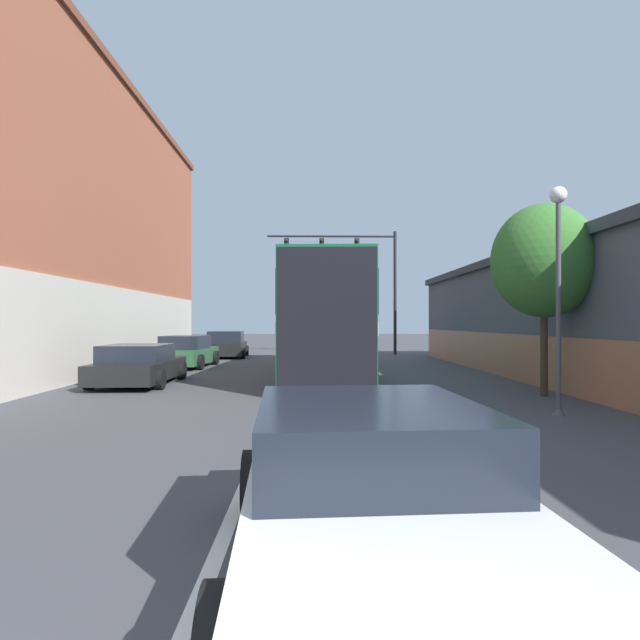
% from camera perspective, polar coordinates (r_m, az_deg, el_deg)
% --- Properties ---
extents(lane_center_line, '(0.14, 44.71, 0.01)m').
position_cam_1_polar(lane_center_line, '(16.73, -3.78, -6.73)').
color(lane_center_line, silver).
rests_on(lane_center_line, ground_plane).
extents(building_left_brick, '(6.30, 23.27, 11.51)m').
position_cam_1_polar(building_left_brick, '(22.04, -29.39, 10.16)').
color(building_left_brick, '#995138').
rests_on(building_left_brick, ground_plane).
extents(bus, '(3.28, 12.93, 3.79)m').
position_cam_1_polar(bus, '(18.46, 1.07, 0.46)').
color(bus, '#145133').
rests_on(bus, ground_plane).
extents(hatchback_foreground, '(2.28, 4.09, 1.26)m').
position_cam_1_polar(hatchback_foreground, '(3.95, 6.00, -19.09)').
color(hatchback_foreground, silver).
rests_on(hatchback_foreground, ground_plane).
extents(parked_car_left_near, '(2.22, 3.97, 1.33)m').
position_cam_1_polar(parked_car_left_near, '(21.70, -15.03, -3.57)').
color(parked_car_left_near, '#285633').
rests_on(parked_car_left_near, ground_plane).
extents(parked_car_left_mid, '(2.33, 3.95, 1.41)m').
position_cam_1_polar(parked_car_left_mid, '(27.33, -10.65, -2.83)').
color(parked_car_left_mid, black).
rests_on(parked_car_left_mid, ground_plane).
extents(parked_car_left_far, '(2.21, 4.13, 1.22)m').
position_cam_1_polar(parked_car_left_far, '(16.16, -20.01, -4.87)').
color(parked_car_left_far, black).
rests_on(parked_car_left_far, ground_plane).
extents(traffic_signal_gantry, '(7.53, 0.36, 7.19)m').
position_cam_1_polar(traffic_signal_gantry, '(29.26, 3.96, 6.45)').
color(traffic_signal_gantry, black).
rests_on(traffic_signal_gantry, ground_plane).
extents(street_lamp, '(0.34, 0.34, 4.65)m').
position_cam_1_polar(street_lamp, '(11.25, 25.59, 4.51)').
color(street_lamp, '#47474C').
rests_on(street_lamp, ground_plane).
extents(street_tree_near, '(2.65, 2.38, 4.92)m').
position_cam_1_polar(street_tree_near, '(14.05, 24.21, 6.17)').
color(street_tree_near, '#3D2D1E').
rests_on(street_tree_near, ground_plane).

